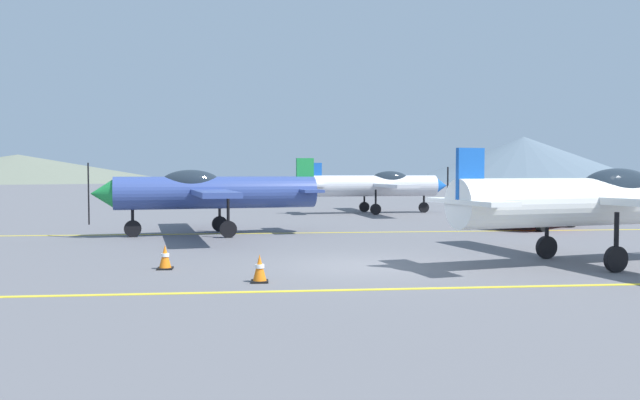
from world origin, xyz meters
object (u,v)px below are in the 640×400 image
traffic_cone_side (260,269)px  car_sedan (536,208)px  airplane_near (597,200)px  airplane_far (379,185)px  airplane_mid (209,191)px  traffic_cone_front (165,257)px

traffic_cone_side → car_sedan: bearing=45.0°
airplane_near → airplane_far: 19.86m
airplane_near → airplane_mid: (-10.31, 8.34, 0.00)m
traffic_cone_side → airplane_far: bearing=72.2°
airplane_near → car_sedan: (3.13, 9.87, -0.78)m
airplane_near → airplane_mid: size_ratio=1.00×
airplane_mid → traffic_cone_side: airplane_mid is taller
airplane_far → airplane_mid: bearing=-127.3°
airplane_near → airplane_mid: 13.26m
airplane_mid → traffic_cone_front: 8.21m
airplane_near → airplane_far: bearing=94.6°
airplane_mid → traffic_cone_side: size_ratio=16.32×
car_sedan → traffic_cone_side: size_ratio=7.59×
airplane_near → airplane_far: same height
airplane_far → traffic_cone_side: airplane_far is taller
airplane_near → traffic_cone_side: airplane_near is taller
airplane_mid → traffic_cone_side: (1.83, -10.08, -1.33)m
airplane_mid → traffic_cone_side: 10.33m
car_sedan → traffic_cone_front: size_ratio=7.59×
airplane_far → traffic_cone_side: bearing=-107.8°
car_sedan → traffic_cone_front: 16.88m
airplane_far → car_sedan: airplane_far is taller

